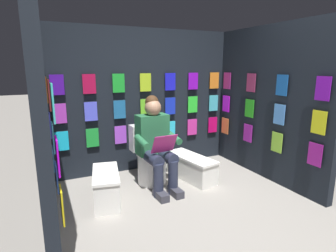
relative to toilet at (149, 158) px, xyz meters
name	(u,v)px	position (x,y,z in m)	size (l,w,h in m)	color
ground_plane	(226,240)	(-0.14, 1.54, -0.33)	(30.00, 30.00, 0.00)	gray
display_wall_back	(144,101)	(-0.14, -0.55, 0.72)	(2.86, 0.14, 2.09)	black
display_wall_left	(268,104)	(-1.57, 0.52, 0.72)	(0.14, 2.04, 2.09)	black
display_wall_right	(41,122)	(1.29, 0.52, 0.72)	(0.14, 2.04, 2.09)	black
toilet	(149,158)	(0.00, 0.00, 0.00)	(0.41, 0.56, 0.77)	white
person_reading	(156,143)	(-0.01, 0.23, 0.27)	(0.54, 0.70, 1.19)	#286B42
comic_longbox_near	(191,167)	(-0.55, 0.18, -0.16)	(0.45, 0.85, 0.33)	white
comic_longbox_far	(106,187)	(0.67, 0.35, -0.14)	(0.41, 0.72, 0.37)	white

